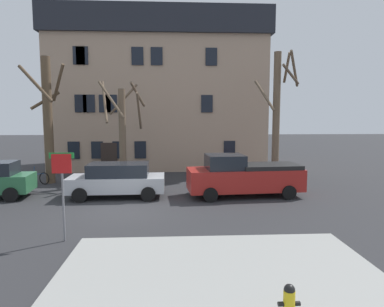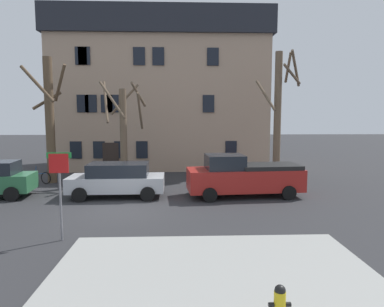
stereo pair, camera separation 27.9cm
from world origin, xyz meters
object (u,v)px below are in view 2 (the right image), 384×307
at_px(tree_bare_far, 278,112).
at_px(fire_hydrant, 280,302).
at_px(tree_bare_mid, 123,128).
at_px(car_silver_wagon, 117,179).
at_px(bicycle_leaning, 39,177).
at_px(street_sign_pole, 60,179).
at_px(pickup_truck_red, 243,176).
at_px(tree_bare_near, 50,117).
at_px(building_main, 161,92).

height_order(tree_bare_far, fire_hydrant, tree_bare_far).
distance_m(tree_bare_mid, car_silver_wagon, 4.35).
xyz_separation_m(tree_bare_mid, bicycle_leaning, (-4.98, -0.10, -2.85)).
relative_size(fire_hydrant, street_sign_pole, 0.25).
distance_m(tree_bare_far, car_silver_wagon, 10.28).
relative_size(street_sign_pole, bicycle_leaning, 1.72).
bearing_deg(street_sign_pole, bicycle_leaning, 115.44).
bearing_deg(pickup_truck_red, tree_bare_near, 159.69).
height_order(tree_bare_near, tree_bare_far, tree_bare_far).
height_order(tree_bare_mid, street_sign_pole, tree_bare_mid).
bearing_deg(car_silver_wagon, building_main, 81.10).
distance_m(car_silver_wagon, pickup_truck_red, 6.18).
bearing_deg(fire_hydrant, pickup_truck_red, 82.91).
bearing_deg(tree_bare_near, pickup_truck_red, -20.31).
relative_size(tree_bare_far, car_silver_wagon, 1.67).
relative_size(fire_hydrant, bicycle_leaning, 0.43).
bearing_deg(bicycle_leaning, street_sign_pole, -64.56).
distance_m(tree_bare_near, pickup_truck_red, 11.78).
relative_size(tree_bare_far, pickup_truck_red, 1.36).
distance_m(building_main, bicycle_leaning, 11.26).
height_order(tree_bare_far, bicycle_leaning, tree_bare_far).
height_order(tree_bare_mid, pickup_truck_red, tree_bare_mid).
xyz_separation_m(building_main, street_sign_pole, (-2.38, -16.49, -3.87)).
relative_size(tree_bare_mid, tree_bare_far, 0.78).
relative_size(tree_bare_far, street_sign_pole, 2.75).
xyz_separation_m(tree_bare_near, pickup_truck_red, (10.72, -3.97, -2.87)).
xyz_separation_m(pickup_truck_red, fire_hydrant, (-1.30, -10.48, -0.52)).
distance_m(building_main, pickup_truck_red, 12.59).
xyz_separation_m(tree_bare_near, fire_hydrant, (9.42, -14.45, -3.39)).
height_order(pickup_truck_red, street_sign_pole, street_sign_pole).
relative_size(tree_bare_near, street_sign_pole, 2.61).
bearing_deg(building_main, pickup_truck_red, -67.15).
distance_m(tree_bare_near, bicycle_leaning, 3.58).
height_order(building_main, tree_bare_mid, building_main).
xyz_separation_m(street_sign_pole, bicycle_leaning, (-4.50, 9.46, -1.60)).
bearing_deg(tree_bare_far, pickup_truck_red, -125.52).
relative_size(tree_bare_mid, pickup_truck_red, 1.06).
bearing_deg(fire_hydrant, building_main, 98.62).
bearing_deg(bicycle_leaning, tree_bare_far, 0.96).
xyz_separation_m(tree_bare_mid, fire_hydrant, (5.11, -14.26, -2.74)).
relative_size(tree_bare_mid, fire_hydrant, 8.59).
distance_m(building_main, car_silver_wagon, 11.81).
height_order(car_silver_wagon, fire_hydrant, car_silver_wagon).
bearing_deg(car_silver_wagon, tree_bare_near, 139.81).
relative_size(tree_bare_far, fire_hydrant, 11.04).
bearing_deg(street_sign_pole, pickup_truck_red, 39.98).
distance_m(tree_bare_near, car_silver_wagon, 6.67).
bearing_deg(bicycle_leaning, fire_hydrant, -54.53).
xyz_separation_m(building_main, tree_bare_near, (-6.21, -6.75, -1.97)).
distance_m(street_sign_pole, bicycle_leaning, 10.59).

